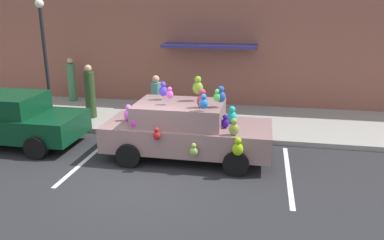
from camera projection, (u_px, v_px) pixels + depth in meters
The scene contains 12 objects.
ground_plane at pixel (141, 180), 9.13m from camera, with size 60.00×60.00×0.00m, color #262628.
sidewalk at pixel (184, 118), 13.80m from camera, with size 24.00×4.00×0.15m, color gray.
storefront_building at pixel (195, 27), 14.90m from camera, with size 24.00×1.25×6.40m.
parking_stripe_front at pixel (288, 174), 9.44m from camera, with size 0.12×3.60×0.01m, color silver.
parking_stripe_rear at pixel (88, 158), 10.40m from camera, with size 0.12×3.60×0.01m, color silver.
plush_covered_car at pixel (186, 129), 10.24m from camera, with size 4.47×2.15×2.22m.
parked_sedan_behind at pixel (11, 119), 11.26m from camera, with size 4.14×2.05×1.54m.
teddy_bear_on_sidewalk at pixel (190, 120), 12.36m from camera, with size 0.31×0.26×0.60m.
street_lamp_post at pixel (45, 50), 12.42m from camera, with size 0.28×0.28×4.08m.
pedestrian_near_shopfront at pixel (90, 93), 13.41m from camera, with size 0.37×0.37×1.90m.
pedestrian_walking_past at pixel (156, 101), 12.78m from camera, with size 0.34×0.34×1.65m.
pedestrian_by_lamp at pixel (72, 81), 15.77m from camera, with size 0.32×0.32×1.80m.
Camera 1 is at (2.76, -7.93, 4.07)m, focal length 35.35 mm.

